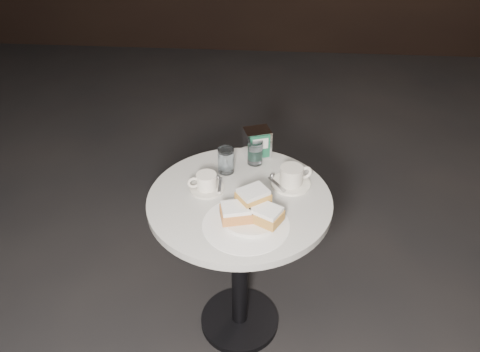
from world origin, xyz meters
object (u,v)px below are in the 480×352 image
(coffee_cup_right, at_px, (292,177))
(napkin_dispenser, at_px, (257,143))
(water_glass_left, at_px, (226,161))
(water_glass_right, at_px, (255,153))
(coffee_cup_left, at_px, (206,183))
(beignet_plate, at_px, (251,211))
(cafe_table, at_px, (240,236))

(coffee_cup_right, xyz_separation_m, napkin_dispenser, (-0.14, 0.20, 0.03))
(water_glass_left, xyz_separation_m, water_glass_right, (0.11, 0.07, -0.00))
(water_glass_left, bearing_deg, coffee_cup_right, -14.84)
(coffee_cup_left, xyz_separation_m, coffee_cup_right, (0.33, 0.06, 0.00))
(coffee_cup_left, xyz_separation_m, water_glass_right, (0.18, 0.20, 0.02))
(coffee_cup_right, relative_size, napkin_dispenser, 1.56)
(coffee_cup_right, distance_m, water_glass_left, 0.27)
(water_glass_left, bearing_deg, napkin_dispenser, 47.32)
(beignet_plate, distance_m, coffee_cup_left, 0.24)
(beignet_plate, height_order, water_glass_right, beignet_plate)
(water_glass_left, distance_m, napkin_dispenser, 0.18)
(beignet_plate, xyz_separation_m, coffee_cup_right, (0.14, 0.22, -0.00))
(coffee_cup_left, relative_size, water_glass_right, 1.64)
(cafe_table, height_order, coffee_cup_right, coffee_cup_right)
(water_glass_left, xyz_separation_m, napkin_dispenser, (0.12, 0.13, 0.01))
(cafe_table, distance_m, beignet_plate, 0.27)
(water_glass_left, bearing_deg, water_glass_right, 32.17)
(cafe_table, relative_size, coffee_cup_left, 4.46)
(coffee_cup_left, height_order, water_glass_left, water_glass_left)
(napkin_dispenser, bearing_deg, cafe_table, -118.96)
(water_glass_right, xyz_separation_m, napkin_dispenser, (0.01, 0.06, 0.01))
(cafe_table, xyz_separation_m, coffee_cup_right, (0.19, 0.10, 0.23))
(cafe_table, relative_size, napkin_dispenser, 5.84)
(coffee_cup_right, relative_size, water_glass_left, 1.88)
(coffee_cup_left, height_order, napkin_dispenser, napkin_dispenser)
(cafe_table, xyz_separation_m, napkin_dispenser, (0.05, 0.30, 0.26))
(napkin_dispenser, bearing_deg, coffee_cup_right, -73.30)
(cafe_table, height_order, water_glass_right, water_glass_right)
(cafe_table, xyz_separation_m, beignet_plate, (0.05, -0.12, 0.24))
(beignet_plate, height_order, coffee_cup_left, beignet_plate)
(coffee_cup_left, bearing_deg, cafe_table, -34.34)
(water_glass_right, bearing_deg, coffee_cup_right, -43.28)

